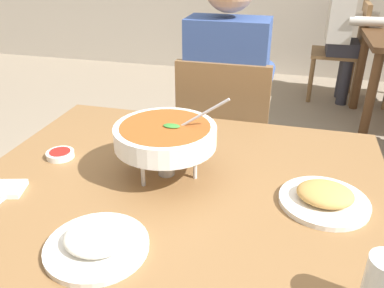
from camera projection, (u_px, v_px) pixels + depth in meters
The scene contains 11 objects.
dining_table_main at pixel (180, 208), 1.21m from camera, with size 1.22×0.98×0.72m.
chair_diner_main at pixel (224, 136), 1.93m from camera, with size 0.44×0.44×0.90m.
diner_main at pixel (227, 88), 1.85m from camera, with size 0.40×0.45×1.31m.
curry_bowl at pixel (165, 136), 1.15m from camera, with size 0.33×0.30×0.26m.
rice_plate at pixel (96, 242), 0.90m from camera, with size 0.24×0.24×0.06m.
appetizer_plate at pixel (324, 198), 1.06m from camera, with size 0.24×0.24×0.06m.
sauce_dish at pixel (60, 154), 1.30m from camera, with size 0.09×0.09×0.02m.
napkin_folded at pixel (2, 189), 1.12m from camera, with size 0.12×0.08×0.02m, color white.
spoon_utensil at pixel (0, 202), 1.07m from camera, with size 0.01×0.17×0.01m, color silver.
chair_bg_middle at pixel (348, 46), 3.64m from camera, with size 0.45×0.45×0.90m.
patron_bg_middle at pixel (344, 20), 3.50m from camera, with size 0.45×0.40×1.31m.
Camera 1 is at (0.29, -0.95, 1.35)m, focal length 36.85 mm.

